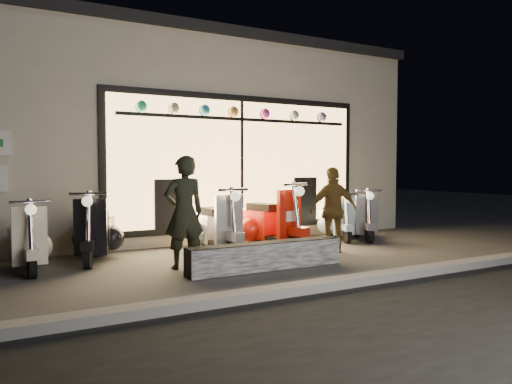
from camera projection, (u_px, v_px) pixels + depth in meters
ground at (253, 261)px, 7.80m from camera, size 40.00×40.00×0.00m
kerb at (332, 284)px, 6.05m from camera, size 40.00×0.25×0.12m
shop_building at (154, 141)px, 12.04m from camera, size 10.20×6.23×4.20m
graffiti_barrier at (266, 256)px, 7.15m from camera, size 2.40×0.28×0.40m
scooter_silver at (214, 227)px, 8.66m from camera, size 0.49×1.50×1.08m
scooter_red at (266, 222)px, 9.09m from camera, size 0.73×1.62×1.15m
scooter_black at (97, 233)px, 7.96m from camera, size 0.81×1.47×1.06m
scooter_cream at (26, 242)px, 7.20m from camera, size 0.45×1.38×0.99m
scooter_blue at (336, 221)px, 10.25m from camera, size 0.70×1.28×0.92m
scooter_grey at (359, 219)px, 10.31m from camera, size 0.82×1.35×0.99m
man at (184, 212)px, 7.22m from camera, size 0.60×0.39×1.64m
woman at (333, 210)px, 8.56m from camera, size 0.92×0.54×1.47m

